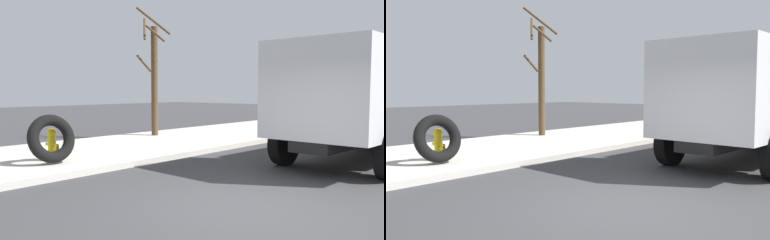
% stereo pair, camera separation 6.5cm
% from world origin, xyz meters
% --- Properties ---
extents(ground_plane, '(80.00, 80.00, 0.00)m').
position_xyz_m(ground_plane, '(0.00, 0.00, 0.00)').
color(ground_plane, '#38383A').
extents(sidewalk_curb, '(36.00, 5.00, 0.15)m').
position_xyz_m(sidewalk_curb, '(0.00, 6.50, 0.07)').
color(sidewalk_curb, '#BCB7AD').
rests_on(sidewalk_curb, ground).
extents(fire_hydrant, '(0.23, 0.51, 0.80)m').
position_xyz_m(fire_hydrant, '(-0.25, 5.58, 0.58)').
color(fire_hydrant, yellow).
rests_on(fire_hydrant, sidewalk_curb).
extents(loose_tire, '(1.19, 0.61, 1.20)m').
position_xyz_m(loose_tire, '(-0.48, 5.19, 0.75)').
color(loose_tire, black).
rests_on(loose_tire, sidewalk_curb).
extents(dump_truck_orange, '(7.07, 2.96, 3.00)m').
position_xyz_m(dump_truck_orange, '(5.84, 0.10, 1.61)').
color(dump_truck_orange, orange).
rests_on(dump_truck_orange, ground).
extents(bare_tree, '(1.03, 1.48, 4.75)m').
position_xyz_m(bare_tree, '(5.22, 7.78, 2.42)').
color(bare_tree, '#4C3823').
rests_on(bare_tree, sidewalk_curb).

